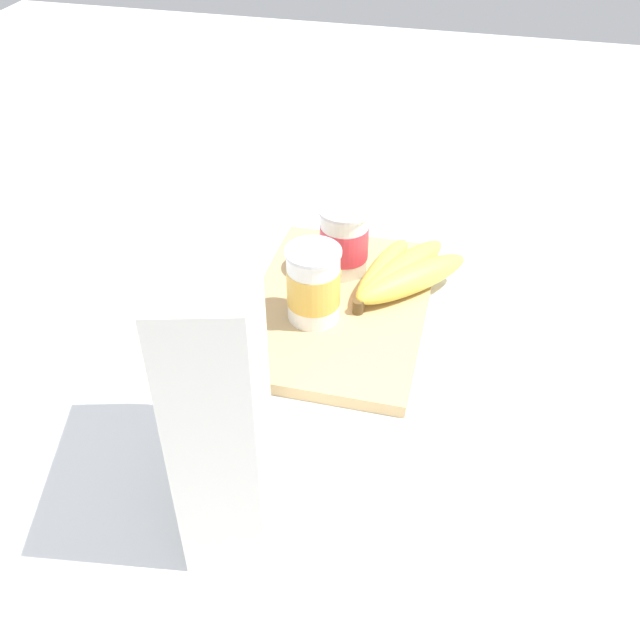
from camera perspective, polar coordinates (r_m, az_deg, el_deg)
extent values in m
plane|color=white|center=(0.90, 1.53, 0.58)|extent=(2.40, 2.40, 0.00)
cube|color=tan|center=(0.89, 1.54, 1.00)|extent=(0.32, 0.22, 0.02)
cube|color=white|center=(0.61, -7.91, -4.71)|extent=(0.20, 0.12, 0.28)
cylinder|color=white|center=(0.84, -0.54, 2.78)|extent=(0.06, 0.06, 0.09)
cylinder|color=gold|center=(0.84, -0.54, 2.78)|extent=(0.06, 0.06, 0.05)
cylinder|color=silver|center=(0.81, -0.56, 5.51)|extent=(0.07, 0.07, 0.00)
cylinder|color=white|center=(0.92, 1.95, 6.34)|extent=(0.06, 0.06, 0.09)
cylinder|color=#DB384C|center=(0.92, 1.95, 6.34)|extent=(0.06, 0.06, 0.05)
cylinder|color=silver|center=(0.90, 2.01, 8.84)|extent=(0.07, 0.07, 0.00)
ellipsoid|color=#F0CD4F|center=(0.91, 7.48, 3.33)|extent=(0.15, 0.14, 0.04)
ellipsoid|color=#F0CD4F|center=(0.92, 6.57, 4.00)|extent=(0.17, 0.12, 0.04)
ellipsoid|color=#F0CD4F|center=(0.92, 5.08, 4.05)|extent=(0.16, 0.07, 0.03)
cylinder|color=brown|center=(0.87, 3.08, 1.09)|extent=(0.01, 0.01, 0.02)
cylinder|color=silver|center=(1.11, 2.04, 8.92)|extent=(0.11, 0.02, 0.01)
ellipsoid|color=silver|center=(1.06, 1.67, 7.40)|extent=(0.04, 0.03, 0.01)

